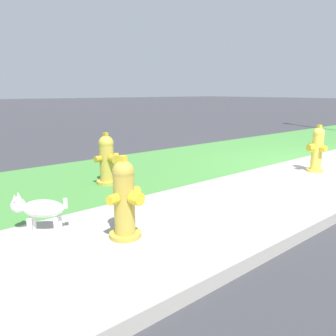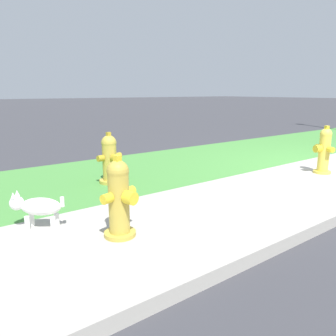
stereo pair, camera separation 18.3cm
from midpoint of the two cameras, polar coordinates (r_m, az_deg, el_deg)
grass_verge at (r=7.52m, az=14.05°, el=2.70°), size 18.00×2.58×0.01m
fire_hydrant_far_end at (r=3.01m, az=-6.77°, el=-5.33°), size 0.38×0.35×0.78m
fire_hydrant_by_grass_verge at (r=4.84m, az=-9.06°, el=1.56°), size 0.40×0.37×0.75m
fire_hydrant_near_corner at (r=5.94m, az=26.32°, el=2.69°), size 0.33×0.36×0.79m
small_white_dog at (r=3.42m, az=-20.47°, el=-6.40°), size 0.46×0.42×0.39m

